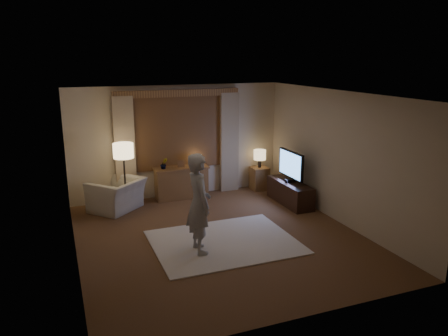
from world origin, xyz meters
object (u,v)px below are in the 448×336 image
armchair (117,195)px  person (199,203)px  sideboard (181,183)px  tv_stand (290,193)px  side_table (259,178)px

armchair → person: bearing=68.4°
sideboard → armchair: sideboard is taller
tv_stand → person: (-2.69, -1.66, 0.62)m
tv_stand → person: person is taller
sideboard → person: bearing=-100.2°
sideboard → person: 3.03m
armchair → tv_stand: bearing=122.8°
armchair → tv_stand: size_ratio=0.74×
armchair → tv_stand: 3.82m
side_table → person: person is taller
armchair → person: person is taller
tv_stand → person: bearing=-148.4°
sideboard → tv_stand: 2.51m
person → sideboard: bearing=-10.3°
armchair → person: 2.86m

